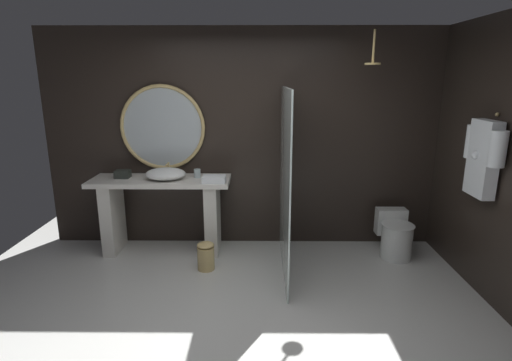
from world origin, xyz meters
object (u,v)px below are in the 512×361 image
object	(u,v)px
rain_shower_head	(373,59)
round_wall_mirror	(163,128)
toilet	(395,236)
waste_bin	(206,256)
vessel_sink	(166,174)
hanging_bathrobe	(483,155)
tumbler_cup	(197,173)
folded_hand_towel	(214,179)
tissue_box	(123,174)

from	to	relation	value
rain_shower_head	round_wall_mirror	bearing A→B (deg)	168.54
toilet	round_wall_mirror	bearing A→B (deg)	172.12
round_wall_mirror	waste_bin	xyz separation A→B (m)	(0.57, -0.74, -1.30)
vessel_sink	hanging_bathrobe	world-z (taller)	hanging_bathrobe
vessel_sink	tumbler_cup	world-z (taller)	vessel_sink
vessel_sink	toilet	world-z (taller)	vessel_sink
rain_shower_head	toilet	distance (m)	2.01
toilet	folded_hand_towel	world-z (taller)	folded_hand_towel
tissue_box	toilet	size ratio (longest dim) A/B	0.31
vessel_sink	hanging_bathrobe	xyz separation A→B (m)	(3.11, -0.85, 0.39)
rain_shower_head	hanging_bathrobe	xyz separation A→B (m)	(0.88, -0.67, -0.86)
tumbler_cup	tissue_box	bearing A→B (deg)	-179.23
toilet	rain_shower_head	bearing A→B (deg)	-168.14
tumbler_cup	folded_hand_towel	xyz separation A→B (m)	(0.22, -0.22, -0.01)
tumbler_cup	toilet	bearing A→B (deg)	-4.50
hanging_bathrobe	waste_bin	xyz separation A→B (m)	(-2.62, 0.40, -1.20)
vessel_sink	hanging_bathrobe	size ratio (longest dim) A/B	0.60
tissue_box	hanging_bathrobe	world-z (taller)	hanging_bathrobe
rain_shower_head	tumbler_cup	bearing A→B (deg)	171.80
vessel_sink	waste_bin	xyz separation A→B (m)	(0.50, -0.46, -0.80)
vessel_sink	tumbler_cup	xyz separation A→B (m)	(0.35, 0.09, -0.01)
vessel_sink	hanging_bathrobe	bearing A→B (deg)	-15.35
tumbler_cup	tissue_box	xyz separation A→B (m)	(-0.87, -0.01, -0.01)
waste_bin	tumbler_cup	bearing A→B (deg)	105.03
round_wall_mirror	folded_hand_towel	size ratio (longest dim) A/B	3.96
round_wall_mirror	waste_bin	world-z (taller)	round_wall_mirror
hanging_bathrobe	folded_hand_towel	world-z (taller)	hanging_bathrobe
hanging_bathrobe	round_wall_mirror	bearing A→B (deg)	160.34
toilet	hanging_bathrobe	bearing A→B (deg)	-59.01
round_wall_mirror	folded_hand_towel	distance (m)	0.93
vessel_sink	tumbler_cup	size ratio (longest dim) A/B	4.54
round_wall_mirror	waste_bin	size ratio (longest dim) A/B	3.25
tissue_box	toilet	xyz separation A→B (m)	(3.18, -0.17, -0.69)
round_wall_mirror	vessel_sink	bearing A→B (deg)	-75.77
round_wall_mirror	rain_shower_head	xyz separation A→B (m)	(2.30, -0.47, 0.76)
rain_shower_head	hanging_bathrobe	world-z (taller)	rain_shower_head
toilet	waste_bin	bearing A→B (deg)	-170.47
tumbler_cup	waste_bin	bearing A→B (deg)	-74.97
folded_hand_towel	hanging_bathrobe	bearing A→B (deg)	-15.81
tumbler_cup	rain_shower_head	bearing A→B (deg)	-8.20
round_wall_mirror	tissue_box	bearing A→B (deg)	-155.10
tumbler_cup	vessel_sink	bearing A→B (deg)	-166.04
tissue_box	tumbler_cup	bearing A→B (deg)	0.77
toilet	tumbler_cup	bearing A→B (deg)	175.50
vessel_sink	tissue_box	distance (m)	0.53
toilet	waste_bin	size ratio (longest dim) A/B	1.71
tumbler_cup	rain_shower_head	distance (m)	2.28
tumbler_cup	rain_shower_head	world-z (taller)	rain_shower_head
tissue_box	round_wall_mirror	bearing A→B (deg)	24.90
round_wall_mirror	toilet	bearing A→B (deg)	-7.88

